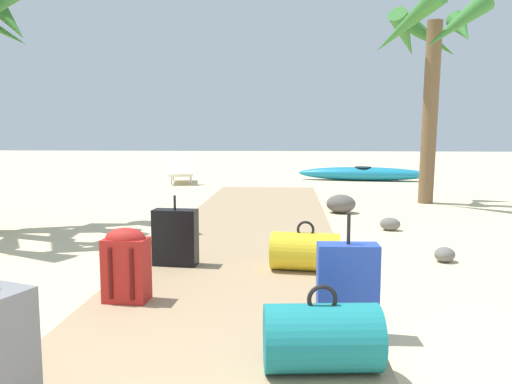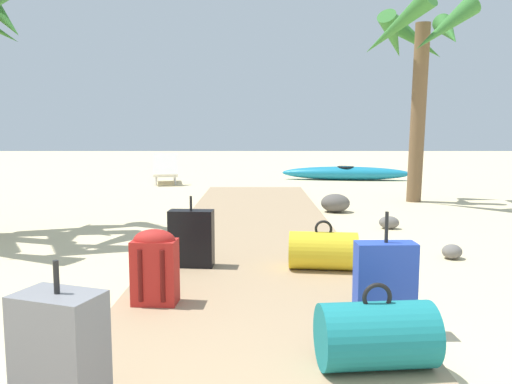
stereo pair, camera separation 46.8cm
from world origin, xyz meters
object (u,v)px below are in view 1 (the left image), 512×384
at_px(backpack_red, 126,263).
at_px(suitcase_blue, 347,285).
at_px(kayak, 363,174).
at_px(palm_tree_far_right, 430,51).
at_px(suitcase_black, 175,237).
at_px(duffel_bag_yellow, 305,251).
at_px(lounge_chair, 181,171).
at_px(duffel_bag_teal, 322,337).

bearing_deg(backpack_red, suitcase_blue, -13.80).
bearing_deg(kayak, backpack_red, -107.24).
xyz_separation_m(backpack_red, suitcase_blue, (1.61, -0.39, -0.02)).
distance_m(palm_tree_far_right, kayak, 5.30).
height_order(suitcase_black, kayak, suitcase_black).
relative_size(duffel_bag_yellow, lounge_chair, 0.42).
height_order(suitcase_blue, kayak, suitcase_blue).
xyz_separation_m(palm_tree_far_right, lounge_chair, (-5.37, 3.53, -2.48)).
relative_size(suitcase_black, duffel_bag_yellow, 1.01).
xyz_separation_m(backpack_red, palm_tree_far_right, (3.76, 5.95, 2.43)).
relative_size(duffel_bag_yellow, kayak, 0.18).
distance_m(suitcase_black, palm_tree_far_right, 6.56).
xyz_separation_m(suitcase_black, lounge_chair, (-1.74, 8.41, -0.02)).
bearing_deg(suitcase_blue, backpack_red, 166.20).
bearing_deg(palm_tree_far_right, backpack_red, -122.31).
bearing_deg(backpack_red, kayak, 72.76).
bearing_deg(suitcase_black, suitcase_blue, -44.67).
relative_size(suitcase_black, suitcase_blue, 0.89).
xyz_separation_m(suitcase_black, backpack_red, (-0.14, -1.06, 0.03)).
height_order(duffel_bag_yellow, palm_tree_far_right, palm_tree_far_right).
relative_size(suitcase_blue, kayak, 0.21).
bearing_deg(duffel_bag_yellow, kayak, 78.82).
bearing_deg(suitcase_black, duffel_bag_yellow, -5.05).
xyz_separation_m(duffel_bag_teal, lounge_chair, (-3.01, 10.51, 0.07)).
distance_m(duffel_bag_teal, kayak, 11.72).
bearing_deg(kayak, duffel_bag_yellow, -101.18).
bearing_deg(palm_tree_far_right, duffel_bag_yellow, -115.50).
bearing_deg(backpack_red, suitcase_black, 82.63).
distance_m(duffel_bag_yellow, kayak, 9.77).
bearing_deg(suitcase_blue, palm_tree_far_right, 71.25).
bearing_deg(duffel_bag_yellow, duffel_bag_teal, -89.31).
xyz_separation_m(suitcase_black, duffel_bag_yellow, (1.24, -0.11, -0.09)).
bearing_deg(backpack_red, lounge_chair, 99.62).
bearing_deg(duffel_bag_yellow, suitcase_black, 174.95).
bearing_deg(lounge_chair, suitcase_black, -78.30).
xyz_separation_m(duffel_bag_teal, suitcase_blue, (0.21, 0.64, 0.09)).
relative_size(duffel_bag_teal, suitcase_blue, 0.86).
relative_size(palm_tree_far_right, kayak, 1.03).
bearing_deg(suitcase_black, kayak, 71.70).
xyz_separation_m(duffel_bag_yellow, suitcase_blue, (0.23, -1.34, 0.10)).
xyz_separation_m(suitcase_blue, kayak, (1.66, 10.93, -0.17)).
height_order(palm_tree_far_right, lounge_chair, palm_tree_far_right).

